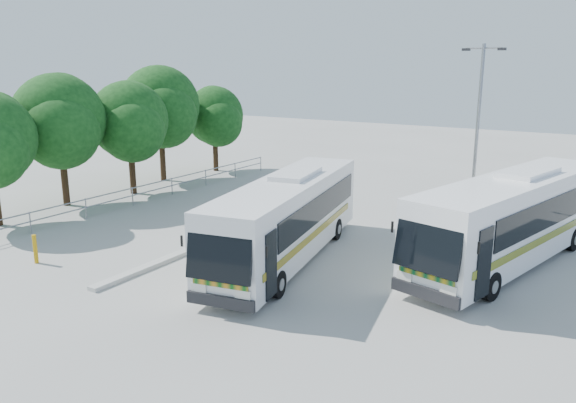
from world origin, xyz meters
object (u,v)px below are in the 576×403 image
Objects in this scene: tree_far_d at (161,106)px; coach_main at (287,217)px; coach_adjacent at (513,218)px; tree_far_b at (60,120)px; bollard at (35,249)px; tree_far_c at (130,120)px; tree_far_e at (215,116)px; lamppost at (478,123)px.

coach_main is (14.82, -8.59, -3.11)m from tree_far_d.
coach_main is at bearing -137.73° from coach_adjacent.
tree_far_b reaches higher than coach_main.
coach_main is at bearing 34.74° from bollard.
tree_far_c is 12.41m from bollard.
tree_far_b is 14.84m from coach_main.
tree_far_d reaches higher than tree_far_c.
tree_far_e reaches higher than bollard.
tree_far_b is at bearing -87.77° from tree_far_d.
tree_far_c reaches higher than tree_far_e.
tree_far_e is (0.68, 4.50, -0.93)m from tree_far_d.
tree_far_d is 22.87m from coach_adjacent.
tree_far_e is at bearing 108.73° from bollard.
tree_far_d reaches higher than coach_main.
tree_far_c is 0.57× the size of coach_main.
tree_far_d is at bearing -98.63° from tree_far_e.
tree_far_d is at bearing 138.99° from coach_main.
tree_far_b is 7.61m from tree_far_d.
tree_far_b reaches higher than bollard.
coach_adjacent is (7.38, 4.05, 0.10)m from coach_main.
tree_far_d is at bearing 92.23° from tree_far_b.
tree_far_b is at bearing 136.01° from bollard.
tree_far_c is 8.22m from tree_far_e.
tree_far_d is 16.24m from bollard.
lamppost reaches higher than tree_far_d.
tree_far_e is at bearing 88.17° from tree_far_b.
coach_main is (14.53, -0.99, -2.86)m from tree_far_b.
tree_far_d is 1.24× the size of tree_far_e.
coach_adjacent is 1.46× the size of lamppost.
bollard is (6.29, -18.54, -3.33)m from tree_far_e.
coach_main is 1.38× the size of lamppost.
bollard is at bearing -60.81° from tree_far_c.
lamppost is at bearing 129.22° from coach_adjacent.
tree_far_b is at bearing -91.83° from tree_far_e.
tree_far_b is at bearing -102.91° from tree_far_c.
lamppost is at bearing 26.53° from tree_far_b.
tree_far_d is 6.56× the size of bollard.
coach_main is 0.94× the size of coach_adjacent.
tree_far_c is (0.89, 3.90, -0.31)m from tree_far_b.
lamppost is (-3.06, 6.36, 2.77)m from coach_adjacent.
tree_far_d is 0.61× the size of coach_adjacent.
coach_adjacent is at bearing -22.80° from tree_far_e.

